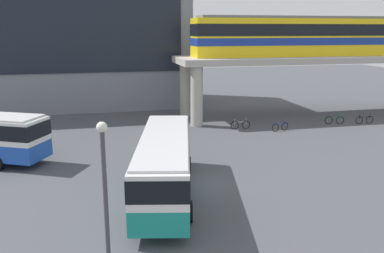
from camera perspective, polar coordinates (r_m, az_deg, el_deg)
ground_plane at (r=32.68m, az=-4.04°, el=-1.80°), size 120.00×120.00×0.00m
station_building at (r=48.98m, az=-17.16°, el=12.06°), size 26.55×11.72×15.77m
elevated_platform at (r=43.36m, az=16.77°, el=8.29°), size 28.09×6.40×5.99m
train at (r=43.42m, az=17.48°, el=12.03°), size 25.92×2.96×3.84m
bus_main at (r=21.26m, az=-3.82°, el=-4.62°), size 4.83×11.33×3.22m
bicycle_black at (r=41.24m, az=22.98°, el=0.87°), size 1.79×0.17×1.04m
bicycle_blue at (r=36.03m, az=12.23°, el=-0.04°), size 1.74×0.54×1.04m
bicycle_green at (r=40.08m, az=19.30°, el=0.85°), size 1.75×0.49×1.04m
bicycle_silver at (r=36.19m, az=6.78°, el=0.23°), size 1.79×0.11×1.04m
lamp_post at (r=14.21m, az=-12.08°, el=-8.31°), size 0.36×0.36×5.65m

